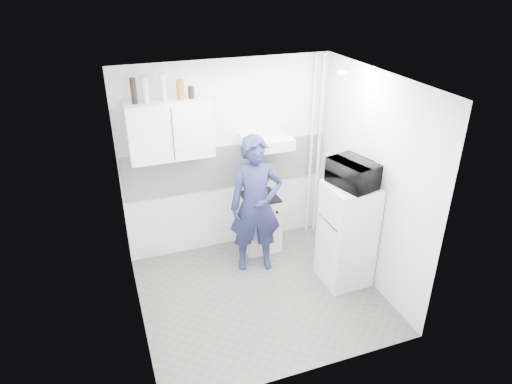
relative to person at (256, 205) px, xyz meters
name	(u,v)px	position (x,y,z in m)	size (l,w,h in m)	color
floor	(260,294)	(-0.16, -0.59, -0.91)	(2.80, 2.80, 0.00)	#5B5B55
ceiling	(261,81)	(-0.16, -0.59, 1.69)	(2.80, 2.80, 0.00)	white
wall_back	(228,159)	(-0.16, 0.66, 0.39)	(2.80, 2.80, 0.00)	white
wall_left	(129,223)	(-1.56, -0.59, 0.39)	(2.60, 2.60, 0.00)	white
wall_right	(371,182)	(1.24, -0.59, 0.39)	(2.60, 2.60, 0.00)	white
person	(256,205)	(0.00, 0.00, 0.00)	(0.66, 0.43, 1.81)	#1F244B
stove	(260,223)	(0.21, 0.41, -0.52)	(0.48, 0.48, 0.77)	silver
fridge	(347,234)	(0.94, -0.65, -0.24)	(0.55, 0.55, 1.33)	white
stove_top	(260,197)	(0.21, 0.41, -0.12)	(0.46, 0.46, 0.03)	black
saucepan	(260,194)	(0.19, 0.36, -0.05)	(0.20, 0.20, 0.11)	silver
microwave	(353,173)	(0.94, -0.65, 0.57)	(0.37, 0.55, 0.30)	black
bottle_a	(134,91)	(-1.27, 0.48, 1.44)	(0.07, 0.07, 0.29)	black
bottle_b	(145,90)	(-1.15, 0.48, 1.44)	(0.08, 0.08, 0.30)	#B2B7BC
bottle_d	(163,87)	(-0.94, 0.48, 1.45)	(0.07, 0.07, 0.32)	#B2B7BC
canister_a	(180,90)	(-0.75, 0.48, 1.41)	(0.09, 0.09, 0.22)	brown
canister_b	(191,92)	(-0.62, 0.48, 1.36)	(0.07, 0.07, 0.14)	black
upper_cabinet	(170,130)	(-0.91, 0.48, 0.94)	(1.00, 0.35, 0.70)	white
range_hood	(266,142)	(0.29, 0.41, 0.66)	(0.60, 0.50, 0.14)	silver
backsplash	(228,166)	(-0.16, 0.64, 0.29)	(2.74, 0.03, 0.60)	white
pipe_a	(319,149)	(1.14, 0.58, 0.39)	(0.05, 0.05, 2.60)	silver
pipe_b	(311,150)	(1.02, 0.58, 0.39)	(0.04, 0.04, 2.60)	silver
ceiling_spot_fixture	(342,72)	(0.84, -0.39, 1.66)	(0.10, 0.10, 0.02)	white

